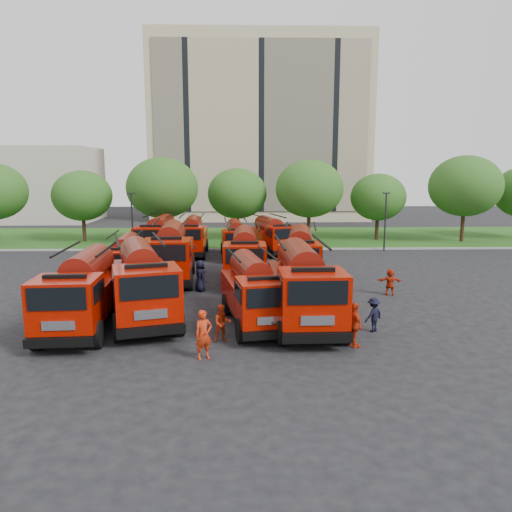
{
  "coord_description": "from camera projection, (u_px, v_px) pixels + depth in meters",
  "views": [
    {
      "loc": [
        -0.4,
        -25.91,
        7.14
      ],
      "look_at": [
        0.37,
        4.52,
        1.8
      ],
      "focal_mm": 35.0,
      "sensor_mm": 36.0,
      "label": 1
    }
  ],
  "objects": [
    {
      "name": "fire_truck_0",
      "position": [
        83.0,
        291.0,
        22.39
      ],
      "size": [
        3.06,
        7.58,
        3.39
      ],
      "rotation": [
        0.0,
        0.0,
        0.05
      ],
      "color": "black",
      "rests_on": "ground"
    },
    {
      "name": "fire_truck_5",
      "position": [
        171.0,
        253.0,
        32.01
      ],
      "size": [
        3.34,
        8.1,
        3.61
      ],
      "rotation": [
        0.0,
        0.0,
        0.07
      ],
      "color": "black",
      "rests_on": "ground"
    },
    {
      "name": "fire_truck_3",
      "position": [
        303.0,
        286.0,
        23.0
      ],
      "size": [
        3.07,
        7.97,
        3.6
      ],
      "rotation": [
        0.0,
        0.0,
        0.02
      ],
      "color": "black",
      "rests_on": "ground"
    },
    {
      "name": "lawn",
      "position": [
        247.0,
        237.0,
        52.34
      ],
      "size": [
        70.0,
        16.0,
        0.12
      ],
      "primitive_type": "cube",
      "color": "#1B5316",
      "rests_on": "ground"
    },
    {
      "name": "fire_truck_4",
      "position": [
        124.0,
        260.0,
        31.31
      ],
      "size": [
        2.72,
        6.57,
        2.93
      ],
      "rotation": [
        0.0,
        0.0,
        0.07
      ],
      "color": "black",
      "rests_on": "ground"
    },
    {
      "name": "apartment_building",
      "position": [
        260.0,
        131.0,
        71.84
      ],
      "size": [
        30.0,
        14.18,
        25.0
      ],
      "color": "tan",
      "rests_on": "ground"
    },
    {
      "name": "lamp_post_1",
      "position": [
        385.0,
        218.0,
        43.49
      ],
      "size": [
        0.6,
        0.25,
        5.11
      ],
      "color": "black",
      "rests_on": "ground"
    },
    {
      "name": "side_building",
      "position": [
        28.0,
        184.0,
        68.46
      ],
      "size": [
        18.0,
        12.0,
        10.0
      ],
      "primitive_type": "cube",
      "color": "#AFA79B",
      "rests_on": "ground"
    },
    {
      "name": "firefighter_2",
      "position": [
        354.0,
        347.0,
        20.24
      ],
      "size": [
        0.9,
        1.22,
        1.86
      ],
      "primitive_type": "imported",
      "rotation": [
        0.0,
        0.0,
        1.86
      ],
      "color": "#B2280D",
      "rests_on": "ground"
    },
    {
      "name": "fire_truck_8",
      "position": [
        159.0,
        237.0,
        40.44
      ],
      "size": [
        3.0,
        7.38,
        3.3
      ],
      "rotation": [
        0.0,
        0.0,
        -0.06
      ],
      "color": "black",
      "rests_on": "ground"
    },
    {
      "name": "tree_3",
      "position": [
        237.0,
        194.0,
        49.55
      ],
      "size": [
        5.88,
        5.88,
        7.19
      ],
      "color": "#382314",
      "rests_on": "ground"
    },
    {
      "name": "fire_truck_11",
      "position": [
        273.0,
        235.0,
        42.61
      ],
      "size": [
        4.03,
        6.98,
        3.01
      ],
      "rotation": [
        0.0,
        0.0,
        0.29
      ],
      "color": "black",
      "rests_on": "ground"
    },
    {
      "name": "firefighter_3",
      "position": [
        373.0,
        331.0,
        22.17
      ],
      "size": [
        1.11,
        1.0,
        1.54
      ],
      "primitive_type": "imported",
      "rotation": [
        0.0,
        0.0,
        3.77
      ],
      "color": "black",
      "rests_on": "ground"
    },
    {
      "name": "tree_4",
      "position": [
        309.0,
        189.0,
        48.15
      ],
      "size": [
        6.55,
        6.55,
        8.01
      ],
      "color": "#382314",
      "rests_on": "ground"
    },
    {
      "name": "fire_truck_9",
      "position": [
        192.0,
        236.0,
        41.76
      ],
      "size": [
        2.62,
        6.91,
        3.12
      ],
      "rotation": [
        0.0,
        0.0,
        0.02
      ],
      "color": "black",
      "rests_on": "ground"
    },
    {
      "name": "curb",
      "position": [
        248.0,
        249.0,
        44.37
      ],
      "size": [
        70.0,
        0.3,
        0.14
      ],
      "primitive_type": "cube",
      "color": "gray",
      "rests_on": "ground"
    },
    {
      "name": "fire_truck_1",
      "position": [
        142.0,
        283.0,
        23.64
      ],
      "size": [
        4.81,
        8.36,
        3.61
      ],
      "rotation": [
        0.0,
        0.0,
        0.28
      ],
      "color": "black",
      "rests_on": "ground"
    },
    {
      "name": "ground",
      "position": [
        251.0,
        304.0,
        26.75
      ],
      "size": [
        140.0,
        140.0,
        0.0
      ],
      "primitive_type": "plane",
      "color": "black",
      "rests_on": "ground"
    },
    {
      "name": "tree_6",
      "position": [
        465.0,
        186.0,
        47.99
      ],
      "size": [
        6.89,
        6.89,
        8.42
      ],
      "color": "#382314",
      "rests_on": "ground"
    },
    {
      "name": "firefighter_5",
      "position": [
        389.0,
        295.0,
        28.56
      ],
      "size": [
        1.48,
        0.75,
        1.54
      ],
      "primitive_type": "imported",
      "rotation": [
        0.0,
        0.0,
        3.04
      ],
      "color": "#B2280D",
      "rests_on": "ground"
    },
    {
      "name": "fire_truck_7",
      "position": [
        300.0,
        255.0,
        31.93
      ],
      "size": [
        3.39,
        7.62,
        3.36
      ],
      "rotation": [
        0.0,
        0.0,
        -0.12
      ],
      "color": "black",
      "rests_on": "ground"
    },
    {
      "name": "tree_2",
      "position": [
        162.0,
        188.0,
        46.8
      ],
      "size": [
        6.72,
        6.72,
        8.22
      ],
      "color": "#382314",
      "rests_on": "ground"
    },
    {
      "name": "tree_5",
      "position": [
        378.0,
        197.0,
        49.47
      ],
      "size": [
        5.46,
        5.46,
        6.68
      ],
      "color": "#382314",
      "rests_on": "ground"
    },
    {
      "name": "firefighter_4",
      "position": [
        200.0,
        291.0,
        29.47
      ],
      "size": [
        1.01,
        1.08,
        1.85
      ],
      "primitive_type": "imported",
      "rotation": [
        0.0,
        0.0,
        2.19
      ],
      "color": "black",
      "rests_on": "ground"
    },
    {
      "name": "fire_truck_2",
      "position": [
        255.0,
        291.0,
        23.05
      ],
      "size": [
        3.47,
        7.05,
        3.07
      ],
      "rotation": [
        0.0,
        0.0,
        0.18
      ],
      "color": "black",
      "rests_on": "ground"
    },
    {
      "name": "firefighter_1",
      "position": [
        223.0,
        341.0,
        20.9
      ],
      "size": [
        0.86,
        0.61,
        1.59
      ],
      "primitive_type": "imported",
      "rotation": [
        0.0,
        0.0,
        0.26
      ],
      "color": "#B2280D",
      "rests_on": "ground"
    },
    {
      "name": "fire_truck_6",
      "position": [
        245.0,
        256.0,
        31.8
      ],
      "size": [
        2.69,
        7.29,
        3.32
      ],
      "rotation": [
        0.0,
        0.0,
        0.0
      ],
      "color": "black",
      "rests_on": "ground"
    },
    {
      "name": "firefighter_0",
      "position": [
        204.0,
        359.0,
        19.01
      ],
      "size": [
        0.85,
        0.77,
        1.9
      ],
      "primitive_type": "imported",
      "rotation": [
        0.0,
        0.0,
        0.49
      ],
      "color": "#B2280D",
      "rests_on": "ground"
    },
    {
      "name": "fire_truck_10",
      "position": [
        236.0,
        239.0,
        40.53
      ],
      "size": [
        2.72,
        6.58,
        2.93
      ],
      "rotation": [
        0.0,
        0.0,
        0.07
      ],
      "color": "black",
      "rests_on": "ground"
    },
    {
      "name": "lamp_post_0",
      "position": [
        132.0,
        219.0,
        42.94
      ],
      "size": [
        0.6,
        0.25,
        5.11
      ],
      "color": "black",
      "rests_on": "ground"
    },
    {
      "name": "tree_1",
      "position": [
        82.0,
        196.0,
        48.21
      ],
      "size": [
        5.71,
        5.71,
        6.98
      ],
      "color": "#382314",
      "rests_on": "ground"
    }
  ]
}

